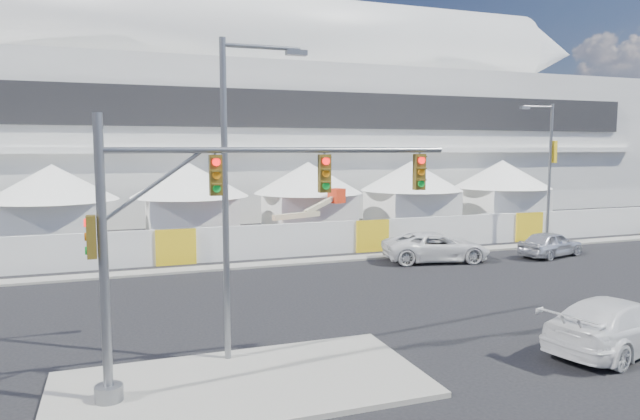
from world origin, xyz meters
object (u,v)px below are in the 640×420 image
object	(u,v)px
lot_car_a	(495,222)
lot_car_b	(595,217)
sedan_silver	(550,244)
streetlight_curb	(547,164)
boom_lift	(293,232)
pickup_near	(617,324)
streetlight_median	(233,178)
traffic_mast	(190,239)
pickup_curb	(436,247)

from	to	relation	value
lot_car_a	lot_car_b	world-z (taller)	lot_car_b
sedan_silver	lot_car_a	bearing A→B (deg)	-35.19
streetlight_curb	boom_lift	xyz separation A→B (m)	(-15.96, 5.08, -4.44)
lot_car_a	boom_lift	xyz separation A→B (m)	(-17.51, -2.20, 0.35)
streetlight_curb	lot_car_b	bearing A→B (deg)	31.11
streetlight_curb	boom_lift	size ratio (longest dim) A/B	1.25
pickup_near	lot_car_b	bearing A→B (deg)	-59.47
sedan_silver	streetlight_median	bearing A→B (deg)	101.45
traffic_mast	sedan_silver	bearing A→B (deg)	28.46
pickup_near	streetlight_median	distance (m)	13.02
pickup_curb	pickup_near	xyz separation A→B (m)	(-2.18, -14.57, 0.01)
lot_car_b	streetlight_curb	world-z (taller)	streetlight_curb
lot_car_b	streetlight_curb	distance (m)	13.81
sedan_silver	pickup_curb	xyz separation A→B (m)	(-7.21, 1.07, 0.07)
lot_car_b	pickup_near	bearing A→B (deg)	151.41
pickup_curb	streetlight_median	xyz separation A→B (m)	(-13.89, -11.43, 4.75)
sedan_silver	boom_lift	bearing A→B (deg)	43.76
pickup_near	streetlight_curb	xyz separation A→B (m)	(11.78, 16.74, 4.57)
lot_car_a	streetlight_median	bearing A→B (deg)	146.87
pickup_near	traffic_mast	xyz separation A→B (m)	(-13.23, 1.24, 3.31)
pickup_near	traffic_mast	bearing A→B (deg)	69.48
lot_car_a	pickup_curb	bearing A→B (deg)	147.36
lot_car_a	boom_lift	distance (m)	17.65
traffic_mast	streetlight_median	bearing A→B (deg)	51.38
boom_lift	pickup_curb	bearing A→B (deg)	-70.99
sedan_silver	traffic_mast	bearing A→B (deg)	103.77
pickup_near	streetlight_median	size ratio (longest dim) A/B	0.62
lot_car_a	streetlight_curb	world-z (taller)	streetlight_curb
pickup_curb	streetlight_median	size ratio (longest dim) A/B	0.64
pickup_curb	lot_car_b	size ratio (longest dim) A/B	1.55
sedan_silver	pickup_curb	world-z (taller)	pickup_curb
streetlight_median	streetlight_curb	distance (m)	27.14
lot_car_a	traffic_mast	bearing A→B (deg)	147.67
sedan_silver	pickup_curb	size ratio (longest dim) A/B	0.75
streetlight_median	sedan_silver	bearing A→B (deg)	26.14
streetlight_median	boom_lift	world-z (taller)	streetlight_median
boom_lift	lot_car_b	bearing A→B (deg)	-18.81
lot_car_b	boom_lift	xyz separation A→B (m)	(-27.06, -1.62, 0.31)
traffic_mast	boom_lift	world-z (taller)	traffic_mast
traffic_mast	streetlight_median	xyz separation A→B (m)	(1.52, 1.90, 1.43)
lot_car_b	streetlight_median	size ratio (longest dim) A/B	0.41
sedan_silver	traffic_mast	world-z (taller)	traffic_mast
lot_car_b	streetlight_curb	bearing A→B (deg)	136.83
lot_car_a	boom_lift	bearing A→B (deg)	114.21
streetlight_median	streetlight_curb	size ratio (longest dim) A/B	1.01
pickup_curb	lot_car_a	bearing A→B (deg)	-37.85
pickup_curb	traffic_mast	size ratio (longest dim) A/B	0.62
pickup_curb	streetlight_curb	world-z (taller)	streetlight_curb
sedan_silver	traffic_mast	xyz separation A→B (m)	(-22.62, -12.26, 3.39)
boom_lift	sedan_silver	bearing A→B (deg)	-53.77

